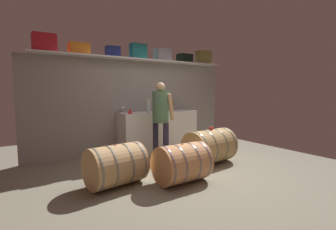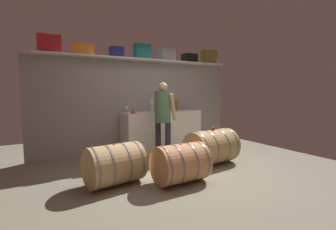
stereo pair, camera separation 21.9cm
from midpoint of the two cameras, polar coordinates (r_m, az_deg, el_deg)
name	(u,v)px [view 2 (the right image)]	position (r m, az deg, el deg)	size (l,w,h in m)	color
ground_plane	(175,167)	(4.67, 3.03, -11.99)	(6.07, 7.38, 0.02)	gray
back_wall_panel	(141,106)	(5.84, -5.27, 2.07)	(4.87, 0.10, 2.09)	gray
high_shelf_board	(143,60)	(5.74, -4.73, 12.60)	(4.48, 0.40, 0.03)	silver
toolcase_red	(49,44)	(5.26, -24.77, 14.74)	(0.40, 0.25, 0.33)	red
toolcase_orange	(83,50)	(5.34, -17.98, 14.24)	(0.38, 0.26, 0.22)	orange
toolcase_navy	(116,52)	(5.53, -10.73, 14.12)	(0.29, 0.21, 0.22)	navy
toolcase_teal	(142,52)	(5.76, -4.93, 14.42)	(0.36, 0.19, 0.33)	#1C7476
toolcase_grey	(166,55)	(6.04, 0.70, 13.75)	(0.35, 0.29, 0.28)	gray
toolcase_black	(189,58)	(6.40, 5.99, 12.96)	(0.35, 0.26, 0.21)	black
toolcase_olive	(209,57)	(6.79, 10.43, 13.03)	(0.39, 0.23, 0.34)	olive
work_cabinet	(162,131)	(5.79, -0.29, -3.73)	(1.87, 0.55, 0.92)	white
wine_bottle_green	(158,106)	(5.53, -1.12, 2.16)	(0.08, 0.08, 0.33)	#264F28
wine_bottle_amber	(176,105)	(6.05, 2.93, 2.27)	(0.07, 0.07, 0.30)	brown
wine_bottle_clear	(152,106)	(5.45, -2.64, 2.11)	(0.08, 0.08, 0.33)	#B3C8BC
wine_glass	(127,108)	(5.55, -8.48, 1.66)	(0.07, 0.07, 0.15)	white
red_funnel	(133,111)	(5.23, -6.92, 0.96)	(0.11, 0.11, 0.12)	red
wine_barrel_near	(211,147)	(4.84, 11.33, -7.29)	(1.01, 0.76, 0.67)	tan
wine_barrel_far	(181,163)	(3.84, 4.60, -11.09)	(0.79, 0.61, 0.61)	tan
wine_barrel_flank	(114,164)	(3.80, -10.71, -11.20)	(0.89, 0.71, 0.62)	tan
tasting_cup	(213,129)	(4.79, 11.71, -3.10)	(0.07, 0.07, 0.05)	red
winemaker_pouring	(163,112)	(4.98, 0.11, 0.59)	(0.41, 0.50, 1.57)	#2B283E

